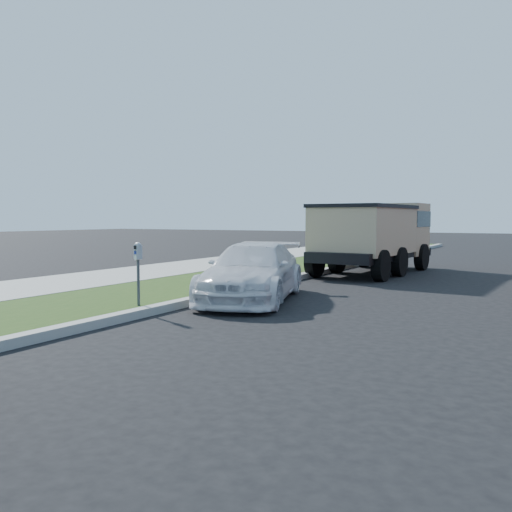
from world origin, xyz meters
The scene contains 5 objects.
ground centered at (0.00, 0.00, 0.00)m, with size 120.00×120.00×0.00m, color black.
streetside centered at (-5.57, 2.00, 0.07)m, with size 6.12×50.00×0.15m.
parking_meter centered at (-2.92, -0.76, 0.98)m, with size 0.19×0.16×1.20m.
white_wagon centered at (-1.82, 1.67, 0.61)m, with size 1.70×4.19×1.22m, color white.
dump_truck centered at (-1.26, 8.69, 1.27)m, with size 2.62×5.89×2.26m.
Camera 1 is at (3.84, -8.41, 1.75)m, focal length 38.00 mm.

